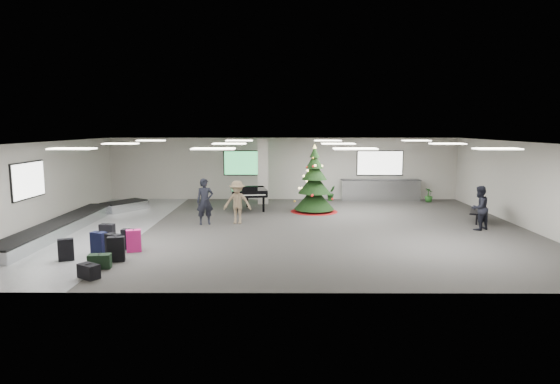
{
  "coord_description": "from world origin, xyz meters",
  "views": [
    {
      "loc": [
        -0.05,
        -17.22,
        3.75
      ],
      "look_at": [
        -0.14,
        1.0,
        1.21
      ],
      "focal_mm": 30.0,
      "sensor_mm": 36.0,
      "label": 1
    }
  ],
  "objects_px": {
    "potted_plant_right": "(429,195)",
    "grand_piano": "(249,192)",
    "service_counter": "(380,190)",
    "christmas_tree": "(314,189)",
    "potted_plant_left": "(331,193)",
    "bench": "(480,208)",
    "pink_suitcase": "(134,241)",
    "traveler_a": "(205,202)",
    "traveler_b": "(237,202)",
    "traveler_bench": "(479,208)",
    "baggage_carousel": "(75,222)"
  },
  "relations": [
    {
      "from": "grand_piano",
      "to": "bench",
      "type": "distance_m",
      "value": 9.78
    },
    {
      "from": "pink_suitcase",
      "to": "potted_plant_left",
      "type": "distance_m",
      "value": 12.16
    },
    {
      "from": "traveler_bench",
      "to": "christmas_tree",
      "type": "bearing_deg",
      "value": -65.14
    },
    {
      "from": "baggage_carousel",
      "to": "traveler_a",
      "type": "relative_size",
      "value": 5.42
    },
    {
      "from": "grand_piano",
      "to": "traveler_b",
      "type": "relative_size",
      "value": 1.31
    },
    {
      "from": "potted_plant_left",
      "to": "traveler_b",
      "type": "bearing_deg",
      "value": -126.69
    },
    {
      "from": "service_counter",
      "to": "traveler_a",
      "type": "relative_size",
      "value": 2.26
    },
    {
      "from": "traveler_b",
      "to": "potted_plant_right",
      "type": "distance_m",
      "value": 10.55
    },
    {
      "from": "traveler_a",
      "to": "traveler_bench",
      "type": "relative_size",
      "value": 1.1
    },
    {
      "from": "traveler_b",
      "to": "traveler_a",
      "type": "bearing_deg",
      "value": -168.25
    },
    {
      "from": "pink_suitcase",
      "to": "traveler_a",
      "type": "height_order",
      "value": "traveler_a"
    },
    {
      "from": "service_counter",
      "to": "grand_piano",
      "type": "distance_m",
      "value": 7.18
    },
    {
      "from": "baggage_carousel",
      "to": "traveler_bench",
      "type": "distance_m",
      "value": 15.0
    },
    {
      "from": "service_counter",
      "to": "potted_plant_left",
      "type": "bearing_deg",
      "value": -176.63
    },
    {
      "from": "traveler_a",
      "to": "potted_plant_right",
      "type": "distance_m",
      "value": 11.73
    },
    {
      "from": "traveler_a",
      "to": "bench",
      "type": "bearing_deg",
      "value": -15.51
    },
    {
      "from": "potted_plant_left",
      "to": "christmas_tree",
      "type": "bearing_deg",
      "value": -109.07
    },
    {
      "from": "pink_suitcase",
      "to": "bench",
      "type": "relative_size",
      "value": 0.43
    },
    {
      "from": "service_counter",
      "to": "pink_suitcase",
      "type": "xyz_separation_m",
      "value": [
        -9.55,
        -10.1,
        -0.21
      ]
    },
    {
      "from": "service_counter",
      "to": "traveler_bench",
      "type": "distance_m",
      "value": 7.33
    },
    {
      "from": "grand_piano",
      "to": "traveler_b",
      "type": "bearing_deg",
      "value": -102.91
    },
    {
      "from": "potted_plant_right",
      "to": "traveler_bench",
      "type": "bearing_deg",
      "value": -91.49
    },
    {
      "from": "service_counter",
      "to": "potted_plant_right",
      "type": "relative_size",
      "value": 5.7
    },
    {
      "from": "bench",
      "to": "christmas_tree",
      "type": "bearing_deg",
      "value": -174.71
    },
    {
      "from": "pink_suitcase",
      "to": "christmas_tree",
      "type": "height_order",
      "value": "christmas_tree"
    },
    {
      "from": "christmas_tree",
      "to": "traveler_bench",
      "type": "bearing_deg",
      "value": -32.73
    },
    {
      "from": "service_counter",
      "to": "traveler_bench",
      "type": "bearing_deg",
      "value": -72.94
    },
    {
      "from": "baggage_carousel",
      "to": "potted_plant_right",
      "type": "relative_size",
      "value": 13.67
    },
    {
      "from": "grand_piano",
      "to": "traveler_bench",
      "type": "distance_m",
      "value": 9.67
    },
    {
      "from": "traveler_b",
      "to": "potted_plant_left",
      "type": "bearing_deg",
      "value": 55.58
    },
    {
      "from": "christmas_tree",
      "to": "bench",
      "type": "distance_m",
      "value": 6.85
    },
    {
      "from": "pink_suitcase",
      "to": "traveler_b",
      "type": "height_order",
      "value": "traveler_b"
    },
    {
      "from": "bench",
      "to": "pink_suitcase",
      "type": "bearing_deg",
      "value": -135.11
    },
    {
      "from": "traveler_b",
      "to": "christmas_tree",
      "type": "bearing_deg",
      "value": 41.37
    },
    {
      "from": "potted_plant_right",
      "to": "grand_piano",
      "type": "bearing_deg",
      "value": -165.78
    },
    {
      "from": "baggage_carousel",
      "to": "traveler_a",
      "type": "xyz_separation_m",
      "value": [
        4.8,
        0.66,
        0.68
      ]
    },
    {
      "from": "grand_piano",
      "to": "potted_plant_left",
      "type": "bearing_deg",
      "value": 25.1
    },
    {
      "from": "grand_piano",
      "to": "traveler_a",
      "type": "height_order",
      "value": "traveler_a"
    },
    {
      "from": "pink_suitcase",
      "to": "traveler_a",
      "type": "bearing_deg",
      "value": 52.76
    },
    {
      "from": "service_counter",
      "to": "pink_suitcase",
      "type": "bearing_deg",
      "value": -133.4
    },
    {
      "from": "traveler_bench",
      "to": "potted_plant_right",
      "type": "distance_m",
      "value": 6.43
    },
    {
      "from": "bench",
      "to": "traveler_bench",
      "type": "distance_m",
      "value": 1.61
    },
    {
      "from": "potted_plant_right",
      "to": "bench",
      "type": "bearing_deg",
      "value": -84.34
    },
    {
      "from": "potted_plant_left",
      "to": "traveler_a",
      "type": "bearing_deg",
      "value": -132.83
    },
    {
      "from": "baggage_carousel",
      "to": "potted_plant_right",
      "type": "height_order",
      "value": "potted_plant_right"
    },
    {
      "from": "christmas_tree",
      "to": "potted_plant_left",
      "type": "bearing_deg",
      "value": 70.93
    },
    {
      "from": "baggage_carousel",
      "to": "christmas_tree",
      "type": "height_order",
      "value": "christmas_tree"
    },
    {
      "from": "christmas_tree",
      "to": "traveler_bench",
      "type": "distance_m",
      "value": 6.88
    },
    {
      "from": "baggage_carousel",
      "to": "bench",
      "type": "xyz_separation_m",
      "value": [
        15.65,
        1.17,
        0.33
      ]
    },
    {
      "from": "traveler_a",
      "to": "traveler_bench",
      "type": "height_order",
      "value": "traveler_a"
    }
  ]
}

